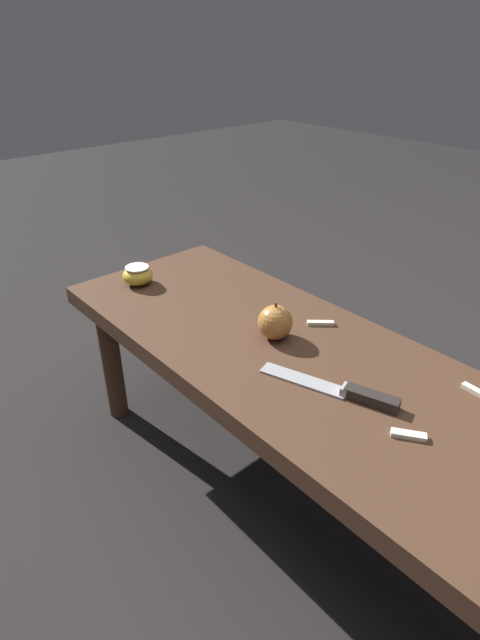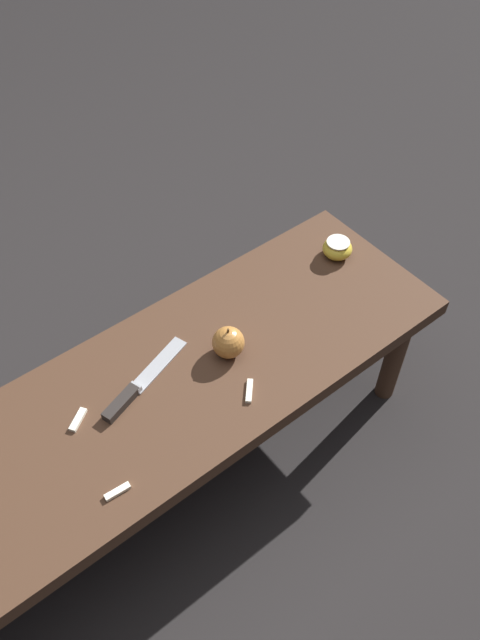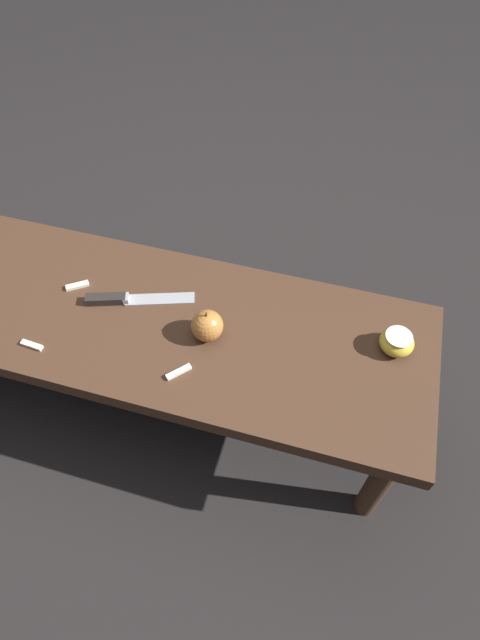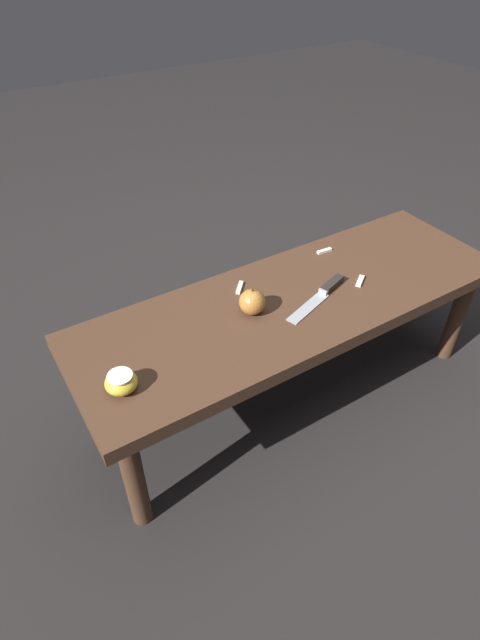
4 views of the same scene
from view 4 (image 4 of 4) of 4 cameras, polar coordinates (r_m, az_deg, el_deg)
ground_plane at (r=1.65m, az=5.43°, el=-8.16°), size 8.00×8.00×0.00m
wooden_bench at (r=1.41m, az=6.25°, el=1.03°), size 1.26×0.42×0.39m
knife at (r=1.41m, az=9.60°, el=3.21°), size 0.25×0.11×0.02m
apple_whole at (r=1.30m, az=1.40°, el=2.09°), size 0.07×0.07×0.08m
apple_cut at (r=1.14m, az=-13.43°, el=-6.93°), size 0.07×0.07×0.05m
apple_slice_near_knife at (r=1.47m, az=13.57°, el=4.37°), size 0.05×0.04×0.01m
apple_slice_center at (r=1.59m, az=9.63°, el=7.80°), size 0.05×0.02×0.01m
apple_slice_near_bowl at (r=1.41m, az=-0.04°, el=3.74°), size 0.05×0.05×0.01m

